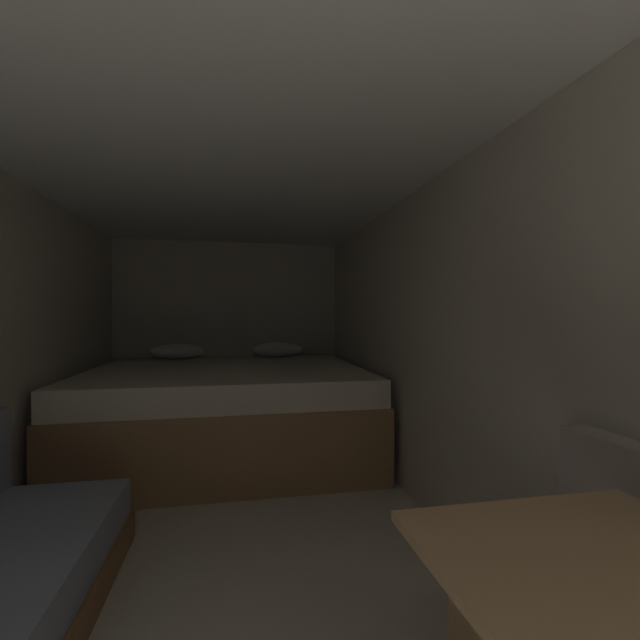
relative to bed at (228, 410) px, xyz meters
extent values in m
plane|color=beige|center=(0.00, -1.58, -0.40)|extent=(7.34, 7.34, 0.00)
cube|color=beige|center=(0.00, 1.11, 0.66)|extent=(2.63, 0.05, 2.11)
cube|color=beige|center=(1.29, -1.58, 0.66)|extent=(0.05, 5.34, 2.11)
cube|color=white|center=(0.00, -1.58, 1.74)|extent=(2.63, 5.34, 0.05)
cube|color=#9E7247|center=(0.00, -0.01, -0.11)|extent=(2.41, 2.10, 0.58)
cube|color=beige|center=(0.00, -0.01, 0.29)|extent=(2.37, 2.06, 0.21)
ellipsoid|color=white|center=(-0.54, 0.85, 0.47)|extent=(0.56, 0.28, 0.17)
ellipsoid|color=white|center=(0.54, 0.85, 0.47)|extent=(0.56, 0.28, 0.17)
cube|color=tan|center=(0.78, -3.34, 0.37)|extent=(0.67, 0.69, 0.02)
camera|label=1|loc=(0.06, -4.01, 0.87)|focal=24.07mm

